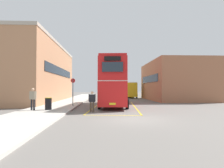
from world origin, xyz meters
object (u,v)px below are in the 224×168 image
at_px(litter_bin, 48,104).
at_px(bus_stop_sign, 73,89).
at_px(single_deck_bus, 130,89).
at_px(double_decker_bus, 114,82).
at_px(pedestrian_waiting_near, 33,97).
at_px(pedestrian_boarding, 92,100).

relative_size(litter_bin, bus_stop_sign, 0.36).
bearing_deg(single_deck_bus, double_decker_bus, -102.97).
bearing_deg(litter_bin, single_deck_bus, 66.97).
height_order(double_decker_bus, single_deck_bus, double_decker_bus).
bearing_deg(litter_bin, double_decker_bus, 40.08).
height_order(pedestrian_waiting_near, bus_stop_sign, bus_stop_sign).
bearing_deg(single_deck_bus, pedestrian_boarding, -104.83).
bearing_deg(pedestrian_waiting_near, pedestrian_boarding, -4.61).
bearing_deg(bus_stop_sign, pedestrian_boarding, -60.99).
height_order(double_decker_bus, pedestrian_waiting_near, double_decker_bus).
height_order(single_deck_bus, pedestrian_waiting_near, single_deck_bus).
distance_m(pedestrian_boarding, bus_stop_sign, 4.50).
distance_m(double_decker_bus, pedestrian_waiting_near, 8.50).
bearing_deg(pedestrian_waiting_near, bus_stop_sign, 53.68).
xyz_separation_m(single_deck_bus, bus_stop_sign, (-8.47, -20.01, 0.14)).
distance_m(double_decker_bus, pedestrian_boarding, 5.93).
bearing_deg(litter_bin, bus_stop_sign, 66.41).
bearing_deg(pedestrian_waiting_near, double_decker_bus, 36.27).
bearing_deg(litter_bin, pedestrian_waiting_near, -168.31).
bearing_deg(pedestrian_boarding, bus_stop_sign, 119.01).
relative_size(pedestrian_boarding, litter_bin, 1.68).
bearing_deg(double_decker_bus, bus_stop_sign, -160.66).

